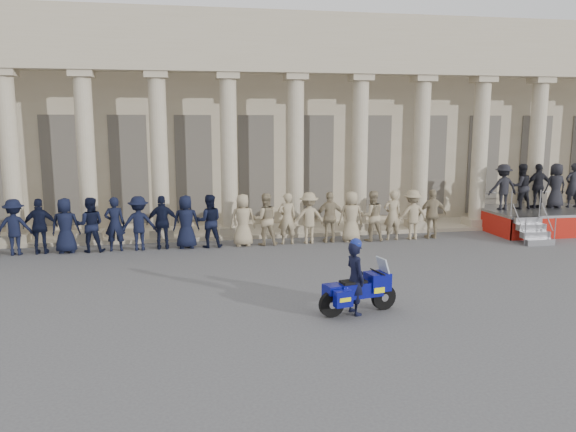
{
  "coord_description": "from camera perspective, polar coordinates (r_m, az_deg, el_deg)",
  "views": [
    {
      "loc": [
        -2.98,
        -13.56,
        4.47
      ],
      "look_at": [
        0.12,
        3.23,
        1.6
      ],
      "focal_mm": 35.0,
      "sensor_mm": 36.0,
      "label": 1
    }
  ],
  "objects": [
    {
      "name": "building",
      "position": [
        28.46,
        -4.51,
        9.62
      ],
      "size": [
        40.0,
        12.5,
        9.0
      ],
      "color": "tan",
      "rests_on": "ground"
    },
    {
      "name": "officer_rank",
      "position": [
        20.31,
        -11.32,
        -0.61
      ],
      "size": [
        20.34,
        0.72,
        1.91
      ],
      "color": "black",
      "rests_on": "ground"
    },
    {
      "name": "reviewing_stand",
      "position": [
        25.18,
        23.69,
        2.02
      ],
      "size": [
        4.53,
        4.28,
        2.78
      ],
      "color": "gray",
      "rests_on": "ground"
    },
    {
      "name": "motorcycle",
      "position": [
        13.41,
        7.22,
        -7.48
      ],
      "size": [
        1.99,
        0.98,
        1.29
      ],
      "rotation": [
        0.0,
        0.0,
        0.21
      ],
      "color": "black",
      "rests_on": "ground"
    },
    {
      "name": "rider",
      "position": [
        13.26,
        6.84,
        -6.12
      ],
      "size": [
        0.54,
        0.7,
        1.82
      ],
      "rotation": [
        0.0,
        0.0,
        1.78
      ],
      "color": "black",
      "rests_on": "ground"
    },
    {
      "name": "ground",
      "position": [
        14.59,
        1.86,
        -8.3
      ],
      "size": [
        90.0,
        90.0,
        0.0
      ],
      "primitive_type": "plane",
      "color": "#49494C",
      "rests_on": "ground"
    }
  ]
}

